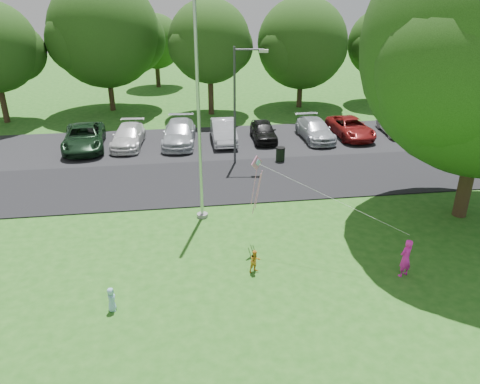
{
  "coord_description": "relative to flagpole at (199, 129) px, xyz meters",
  "views": [
    {
      "loc": [
        -4.44,
        -14.1,
        9.95
      ],
      "look_at": [
        -1.9,
        4.0,
        1.6
      ],
      "focal_mm": 35.0,
      "sensor_mm": 36.0,
      "label": 1
    }
  ],
  "objects": [
    {
      "name": "woman",
      "position": [
        7.0,
        -5.7,
        -3.41
      ],
      "size": [
        0.65,
        0.55,
        1.51
      ],
      "primitive_type": "imported",
      "rotation": [
        0.0,
        0.0,
        3.55
      ],
      "color": "#FF21C1",
      "rests_on": "ground"
    },
    {
      "name": "child_yellow",
      "position": [
        1.64,
        -4.69,
        -3.71
      ],
      "size": [
        0.53,
        0.48,
        0.91
      ],
      "primitive_type": "imported",
      "rotation": [
        0.0,
        0.0,
        0.36
      ],
      "color": "orange",
      "rests_on": "ground"
    },
    {
      "name": "park_road",
      "position": [
        3.5,
        4.0,
        -4.14
      ],
      "size": [
        60.0,
        6.0,
        0.06
      ],
      "primitive_type": "cube",
      "color": "black",
      "rests_on": "ground"
    },
    {
      "name": "horizon_trees",
      "position": [
        7.56,
        28.88,
        0.14
      ],
      "size": [
        77.46,
        7.2,
        7.02
      ],
      "color": "#332316",
      "rests_on": "ground"
    },
    {
      "name": "child_blue",
      "position": [
        -3.37,
        -6.24,
        -3.73
      ],
      "size": [
        0.29,
        0.43,
        0.86
      ],
      "primitive_type": "imported",
      "rotation": [
        0.0,
        0.0,
        1.53
      ],
      "color": "#98CEEA",
      "rests_on": "ground"
    },
    {
      "name": "kite",
      "position": [
        2.15,
        -2.64,
        -1.12
      ],
      "size": [
        5.21,
        3.4,
        2.59
      ],
      "rotation": [
        0.0,
        0.0,
        0.66
      ],
      "color": "pink",
      "rests_on": "ground"
    },
    {
      "name": "parking_strip",
      "position": [
        3.5,
        10.5,
        -4.14
      ],
      "size": [
        42.0,
        7.0,
        0.06
      ],
      "primitive_type": "cube",
      "color": "black",
      "rests_on": "ground"
    },
    {
      "name": "ground",
      "position": [
        3.5,
        -5.0,
        -4.17
      ],
      "size": [
        120.0,
        120.0,
        0.0
      ],
      "primitive_type": "plane",
      "color": "#26631A",
      "rests_on": "ground"
    },
    {
      "name": "flagpole",
      "position": [
        0.0,
        0.0,
        0.0
      ],
      "size": [
        0.5,
        0.5,
        10.0
      ],
      "color": "#B7BABF",
      "rests_on": "ground"
    },
    {
      "name": "trash_can",
      "position": [
        5.08,
        6.49,
        -3.72
      ],
      "size": [
        0.56,
        0.56,
        0.88
      ],
      "rotation": [
        0.0,
        0.0,
        -0.07
      ],
      "color": "black",
      "rests_on": "ground"
    },
    {
      "name": "tree_row",
      "position": [
        5.09,
        19.23,
        1.55
      ],
      "size": [
        64.35,
        11.94,
        10.88
      ],
      "color": "#332316",
      "rests_on": "ground"
    },
    {
      "name": "parked_cars",
      "position": [
        2.37,
        10.48,
        -3.42
      ],
      "size": [
        23.37,
        5.49,
        1.47
      ],
      "color": "black",
      "rests_on": "ground"
    },
    {
      "name": "street_lamp",
      "position": [
        2.62,
        6.47,
        -0.15
      ],
      "size": [
        1.88,
        0.41,
        6.68
      ],
      "rotation": [
        0.0,
        0.0,
        -0.12
      ],
      "color": "#3F3F44",
      "rests_on": "ground"
    }
  ]
}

